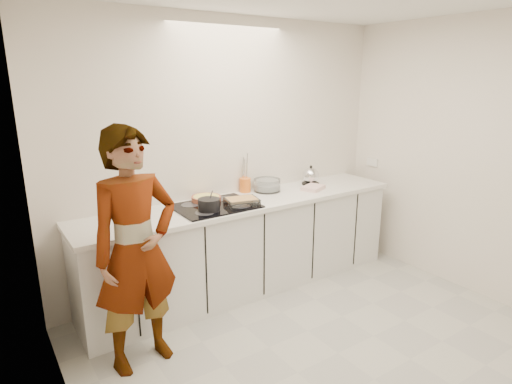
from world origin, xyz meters
TOP-DOWN VIEW (x-y plane):
  - floor at (0.00, 0.00)m, footprint 3.60×3.20m
  - wall_back at (0.00, 1.60)m, footprint 3.60×0.00m
  - wall_left at (-1.80, 0.00)m, footprint 0.00×3.20m
  - wall_right at (1.80, 0.02)m, footprint 0.02×3.20m
  - base_cabinets at (0.00, 1.28)m, footprint 3.20×0.58m
  - countertop at (0.00, 1.28)m, footprint 3.24×0.64m
  - hob at (-0.35, 1.26)m, footprint 0.72×0.54m
  - tart_dish at (-0.35, 1.43)m, footprint 0.28×0.28m
  - saucepan at (-0.47, 1.16)m, footprint 0.21×0.21m
  - baking_dish at (-0.13, 1.16)m, footprint 0.33×0.27m
  - mixing_bowl at (0.35, 1.44)m, footprint 0.32×0.32m
  - tea_towel at (0.78, 1.22)m, footprint 0.29×0.25m
  - kettle at (0.90, 1.40)m, footprint 0.25×0.25m
  - utensil_crock at (0.15, 1.54)m, footprint 0.15×0.15m
  - cook at (-1.25, 0.76)m, footprint 0.70×0.51m

SIDE VIEW (x-z plane):
  - floor at x=0.00m, z-range 0.00..0.00m
  - base_cabinets at x=0.00m, z-range 0.00..0.87m
  - cook at x=-1.25m, z-range 0.00..1.75m
  - countertop at x=0.00m, z-range 0.87..0.91m
  - hob at x=-0.35m, z-range 0.91..0.92m
  - tea_towel at x=0.78m, z-range 0.91..0.95m
  - tart_dish at x=-0.35m, z-range 0.93..0.97m
  - baking_dish at x=-0.13m, z-range 0.93..0.98m
  - mixing_bowl at x=0.35m, z-range 0.91..1.03m
  - saucepan at x=-0.47m, z-range 0.89..1.07m
  - utensil_crock at x=0.15m, z-range 0.91..1.05m
  - kettle at x=0.90m, z-range 0.89..1.10m
  - wall_right at x=1.80m, z-range 0.00..2.60m
  - wall_back at x=0.00m, z-range 0.00..2.60m
  - wall_left at x=-1.80m, z-range 0.00..2.60m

